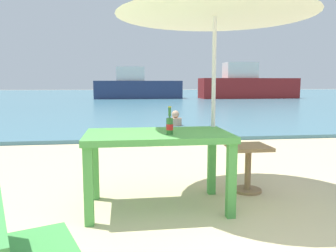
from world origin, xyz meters
The scene contains 7 objects.
sea_water centered at (0.00, 30.00, 0.04)m, with size 120.00×50.00×0.08m, color teal.
picnic_table_green centered at (-0.67, 1.30, 0.65)m, with size 1.40×0.80×0.76m.
beer_bottle_amber centered at (-0.57, 1.16, 0.85)m, with size 0.07×0.07×0.26m.
side_table_wood centered at (0.40, 1.65, 0.35)m, with size 0.44×0.44×0.54m.
swimmer_person centered at (0.43, 7.11, 0.24)m, with size 0.34×0.34×0.41m.
boat_cargo_ship centered at (8.39, 22.60, 1.04)m, with size 7.36×2.01×2.68m.
boat_barge centered at (0.08, 23.17, 0.92)m, with size 6.40×1.75×2.33m.
Camera 1 is at (-1.00, -1.91, 1.24)m, focal length 35.75 mm.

